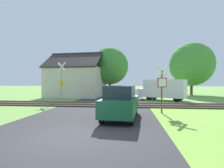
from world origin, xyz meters
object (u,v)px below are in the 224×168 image
at_px(stop_sign_near, 162,85).
at_px(crossing_sign_far, 62,80).
at_px(house, 77,81).
at_px(tree_center, 110,66).
at_px(parked_car, 121,102).
at_px(tree_far, 192,64).
at_px(mail_truck, 163,89).

distance_m(stop_sign_near, crossing_sign_far, 10.01).
height_order(stop_sign_near, house, house).
bearing_deg(tree_center, house, -158.03).
bearing_deg(house, crossing_sign_far, -80.40).
bearing_deg(crossing_sign_far, tree_center, 78.53).
bearing_deg(stop_sign_near, parked_car, 24.30).
bearing_deg(stop_sign_near, tree_far, -126.39).
bearing_deg(tree_center, crossing_sign_far, -112.85).
bearing_deg(mail_truck, house, 97.97).
distance_m(house, parked_car, 15.42).
xyz_separation_m(house, tree_far, (16.51, 4.73, 2.60)).
relative_size(crossing_sign_far, tree_center, 0.56).
height_order(tree_far, parked_car, tree_far).
height_order(house, parked_car, house).
height_order(crossing_sign_far, house, house).
relative_size(house, mail_truck, 1.46).
bearing_deg(crossing_sign_far, tree_far, 47.63).
xyz_separation_m(crossing_sign_far, parked_car, (6.19, -6.86, -1.25)).
xyz_separation_m(crossing_sign_far, mail_truck, (10.14, 3.07, -0.90)).
xyz_separation_m(crossing_sign_far, tree_center, (3.63, 8.62, 2.13)).
distance_m(crossing_sign_far, house, 6.92).
relative_size(crossing_sign_far, tree_far, 0.49).
height_order(mail_truck, parked_car, mail_truck).
relative_size(stop_sign_near, crossing_sign_far, 0.78).
height_order(crossing_sign_far, tree_far, tree_far).
distance_m(tree_far, parked_car, 21.19).
distance_m(tree_far, mail_truck, 10.84).
bearing_deg(crossing_sign_far, house, 106.97).
bearing_deg(stop_sign_near, house, -64.79).
xyz_separation_m(tree_center, mail_truck, (6.51, -5.55, -3.03)).
distance_m(stop_sign_near, mail_truck, 8.20).
height_order(tree_far, tree_center, tree_far).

